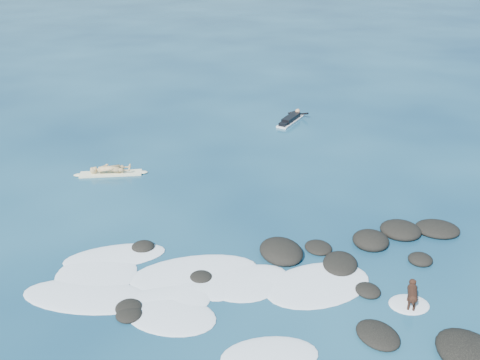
{
  "coord_description": "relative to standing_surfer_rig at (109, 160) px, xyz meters",
  "views": [
    {
      "loc": [
        -2.54,
        -13.44,
        9.2
      ],
      "look_at": [
        -1.37,
        4.0,
        0.9
      ],
      "focal_mm": 40.0,
      "sensor_mm": 36.0,
      "label": 1
    }
  ],
  "objects": [
    {
      "name": "dog",
      "position": [
        9.29,
        -9.04,
        -0.24
      ],
      "size": [
        0.47,
        1.01,
        0.66
      ],
      "rotation": [
        0.0,
        0.0,
        1.24
      ],
      "color": "black",
      "rests_on": "ground"
    },
    {
      "name": "ground",
      "position": [
        6.5,
        -6.76,
        -0.67
      ],
      "size": [
        160.0,
        160.0,
        0.0
      ],
      "primitive_type": "plane",
      "color": "#0A2642",
      "rests_on": "ground"
    },
    {
      "name": "breaking_foam",
      "position": [
        4.3,
        -7.95,
        -0.66
      ],
      "size": [
        14.84,
        6.42,
        0.12
      ],
      "color": "white",
      "rests_on": "ground"
    },
    {
      "name": "reef_rocks",
      "position": [
        9.03,
        -7.69,
        -0.57
      ],
      "size": [
        11.81,
        7.71,
        0.56
      ],
      "color": "black",
      "rests_on": "ground"
    },
    {
      "name": "standing_surfer_rig",
      "position": [
        0.0,
        0.0,
        0.0
      ],
      "size": [
        3.0,
        0.61,
        1.71
      ],
      "rotation": [
        0.0,
        0.0,
        0.04
      ],
      "color": "#F0EEC0",
      "rests_on": "ground"
    },
    {
      "name": "paddling_surfer_rig",
      "position": [
        8.39,
        6.02,
        -0.51
      ],
      "size": [
        1.91,
        2.48,
        0.47
      ],
      "rotation": [
        0.0,
        0.0,
        1.0
      ],
      "color": "silver",
      "rests_on": "ground"
    }
  ]
}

